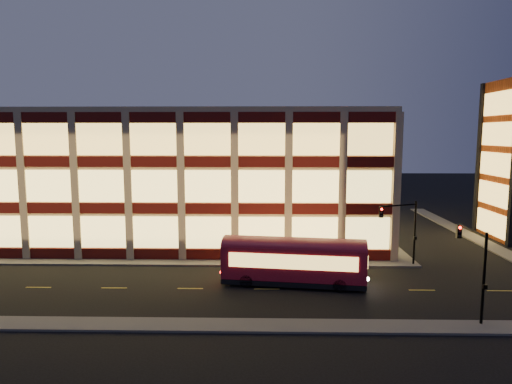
{
  "coord_description": "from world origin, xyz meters",
  "views": [
    {
      "loc": [
        9.89,
        -40.26,
        12.02
      ],
      "look_at": [
        8.85,
        8.0,
        5.84
      ],
      "focal_mm": 32.0,
      "sensor_mm": 36.0,
      "label": 1
    }
  ],
  "objects": [
    {
      "name": "traffic_signal_far",
      "position": [
        22.21,
        0.24,
        4.11
      ],
      "size": [
        3.79,
        1.87,
        6.0
      ],
      "color": "black",
      "rests_on": "ground"
    },
    {
      "name": "sidewalk_office_east",
      "position": [
        23.0,
        17.0,
        0.07
      ],
      "size": [
        2.0,
        30.0,
        0.15
      ],
      "primitive_type": "cube",
      "color": "#514F4C",
      "rests_on": "ground"
    },
    {
      "name": "ground",
      "position": [
        0.0,
        0.0,
        0.0
      ],
      "size": [
        200.0,
        200.0,
        0.0
      ],
      "primitive_type": "plane",
      "color": "black",
      "rests_on": "ground"
    },
    {
      "name": "trolley_bus",
      "position": [
        12.13,
        -4.82,
        2.12
      ],
      "size": [
        11.57,
        4.25,
        3.83
      ],
      "rotation": [
        0.0,
        0.0,
        -0.13
      ],
      "color": "maroon",
      "rests_on": "ground"
    },
    {
      "name": "traffic_signal_near",
      "position": [
        23.5,
        -11.03,
        4.13
      ],
      "size": [
        0.32,
        4.45,
        6.0
      ],
      "color": "black",
      "rests_on": "ground"
    },
    {
      "name": "office_building",
      "position": [
        -2.91,
        16.91,
        7.25
      ],
      "size": [
        50.45,
        30.45,
        14.5
      ],
      "color": "tan",
      "rests_on": "ground"
    },
    {
      "name": "sidewalk_office_south",
      "position": [
        -3.0,
        1.0,
        0.07
      ],
      "size": [
        54.0,
        2.0,
        0.15
      ],
      "primitive_type": "cube",
      "color": "#514F4C",
      "rests_on": "ground"
    },
    {
      "name": "sidewalk_near",
      "position": [
        0.0,
        -13.0,
        0.07
      ],
      "size": [
        100.0,
        2.0,
        0.15
      ],
      "primitive_type": "cube",
      "color": "#514F4C",
      "rests_on": "ground"
    },
    {
      "name": "sidewalk_tower_west",
      "position": [
        34.0,
        17.0,
        0.07
      ],
      "size": [
        2.0,
        30.0,
        0.15
      ],
      "primitive_type": "cube",
      "color": "#514F4C",
      "rests_on": "ground"
    }
  ]
}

